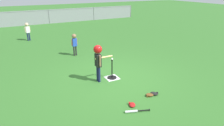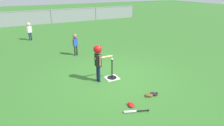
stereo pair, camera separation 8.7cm
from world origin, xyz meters
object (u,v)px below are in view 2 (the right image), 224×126
spare_bat_silver (133,111)px  glove_tossed_aside (149,95)px  fielder_near_right (75,42)px  fielder_near_left (29,29)px  baseball_on_tee (112,59)px  batter_child (98,56)px  glove_near_bats (131,105)px  batting_tee (112,75)px  glove_by_plate (154,94)px

spare_bat_silver → glove_tossed_aside: size_ratio=2.26×
fielder_near_right → fielder_near_left: 4.06m
fielder_near_right → fielder_near_left: bearing=113.1°
baseball_on_tee → glove_tossed_aside: size_ratio=0.27×
batter_child → fielder_near_left: bearing=103.0°
batter_child → fielder_near_right: size_ratio=1.25×
baseball_on_tee → glove_near_bats: size_ratio=0.27×
batting_tee → batter_child: batter_child is taller
glove_by_plate → spare_bat_silver: bearing=-155.9°
fielder_near_left → glove_tossed_aside: (2.43, -8.11, -0.62)m
batting_tee → glove_tossed_aside: batting_tee is taller
batter_child → glove_by_plate: size_ratio=4.58×
batting_tee → baseball_on_tee: size_ratio=8.83×
baseball_on_tee → fielder_near_right: (-0.42, 2.83, -0.05)m
fielder_near_left → glove_near_bats: size_ratio=3.79×
spare_bat_silver → fielder_near_left: bearing=100.6°
fielder_near_left → glove_near_bats: (1.72, -8.30, -0.62)m
spare_bat_silver → glove_by_plate: 1.09m
batting_tee → glove_tossed_aside: (0.42, -1.54, -0.07)m
batting_tee → fielder_near_left: bearing=107.1°
glove_near_bats → glove_tossed_aside: (0.71, 0.19, 0.00)m
batting_tee → glove_tossed_aside: bearing=-74.9°
baseball_on_tee → spare_bat_silver: baseball_on_tee is taller
baseball_on_tee → batter_child: bearing=-178.7°
batting_tee → glove_by_plate: (0.58, -1.54, -0.07)m
baseball_on_tee → batter_child: batter_child is taller
batter_child → glove_near_bats: 1.93m
fielder_near_right → glove_tossed_aside: 4.49m
baseball_on_tee → fielder_near_right: fielder_near_right is taller
batting_tee → spare_bat_silver: batting_tee is taller
batting_tee → glove_near_bats: (-0.30, -1.73, -0.07)m
fielder_near_left → glove_tossed_aside: size_ratio=3.77×
baseball_on_tee → fielder_near_left: 6.87m
batter_child → fielder_near_right: batter_child is taller
glove_by_plate → glove_tossed_aside: bearing=-180.0°
fielder_near_right → batting_tee: bearing=-81.6°
fielder_near_right → glove_by_plate: size_ratio=3.67×
fielder_near_left → glove_tossed_aside: bearing=-73.3°
batter_child → spare_bat_silver: size_ratio=2.02×
baseball_on_tee → spare_bat_silver: (-0.41, -1.99, -0.66)m
fielder_near_left → glove_by_plate: fielder_near_left is taller
batting_tee → spare_bat_silver: bearing=-101.6°
glove_by_plate → glove_tossed_aside: size_ratio=1.00×
glove_tossed_aside → baseball_on_tee: bearing=105.1°
batting_tee → glove_near_bats: 1.76m
spare_bat_silver → glove_by_plate: (0.99, 0.44, 0.01)m
batting_tee → baseball_on_tee: baseball_on_tee is taller
baseball_on_tee → spare_bat_silver: bearing=-101.6°
glove_by_plate → fielder_near_right: bearing=102.9°
spare_bat_silver → glove_by_plate: size_ratio=2.27×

